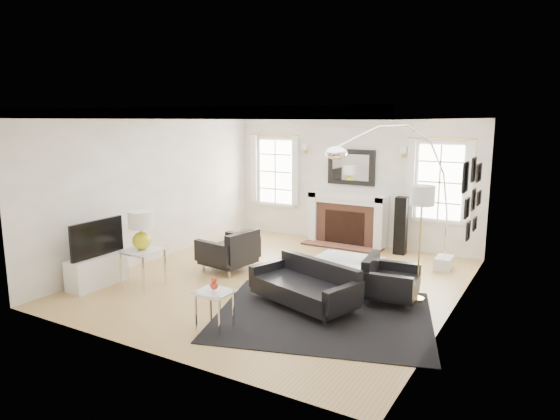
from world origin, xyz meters
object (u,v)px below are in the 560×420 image
Objects in this scene: fireplace at (347,220)px; sofa at (307,287)px; armchair_right at (388,282)px; armchair_left at (231,252)px; coffee_table at (345,262)px; gourd_lamp at (141,228)px; arc_floor_lamp at (393,191)px.

sofa is (0.88, -3.56, -0.25)m from fireplace.
armchair_left is at bearing 178.34° from armchair_right.
fireplace reaches higher than coffee_table.
armchair_left reaches higher than coffee_table.
armchair_right is at bearing 20.24° from gourd_lamp.
fireplace is 0.96× the size of sofa.
coffee_table is (2.11, 0.17, 0.08)m from armchair_left.
sofa is 2.11m from armchair_left.
fireplace is 3.68m from sofa.
armchair_left reaches higher than armchair_right.
fireplace is at bearing 112.13° from coffee_table.
armchair_right is at bearing -1.66° from armchair_left.
gourd_lamp reaches higher than armchair_left.
coffee_table is 3.28m from gourd_lamp.
coffee_table is 0.38× the size of arc_floor_lamp.
gourd_lamp reaches higher than sofa.
armchair_right is 3.91m from gourd_lamp.
arc_floor_lamp reaches higher than fireplace.
sofa is 1.22m from armchair_right.
coffee_table is at bearing 80.53° from sofa.
armchair_right is (2.91, -0.08, -0.03)m from armchair_left.
fireplace is 2.19m from arc_floor_lamp.
gourd_lamp is (-3.62, -1.33, 0.67)m from armchair_right.
sofa is 2.84× the size of gourd_lamp.
armchair_right is at bearing -17.56° from coffee_table.
armchair_left is 2.91m from armchair_right.
fireplace is 1.71× the size of armchair_left.
coffee_table is (0.17, 1.00, 0.14)m from sofa.
fireplace reaches higher than armchair_left.
gourd_lamp is (-2.82, -1.59, 0.55)m from coffee_table.
sofa is 0.66× the size of arc_floor_lamp.
sofa is 2.51m from arc_floor_lamp.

